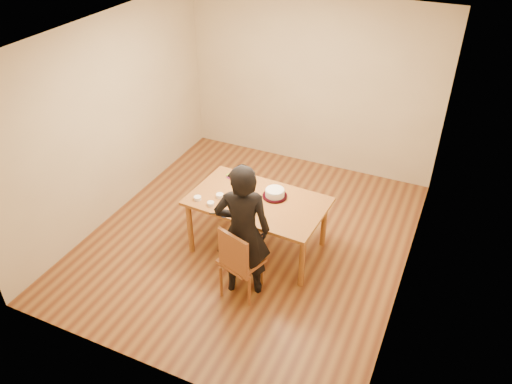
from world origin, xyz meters
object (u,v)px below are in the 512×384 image
at_px(cake_plate, 275,196).
at_px(dining_chair, 242,261).
at_px(cake, 275,193).
at_px(person, 243,231).
at_px(dining_table, 258,201).

bearing_deg(cake_plate, dining_chair, -90.82).
relative_size(cake, person, 0.14).
bearing_deg(person, cake, -111.95).
relative_size(dining_chair, cake, 1.76).
distance_m(dining_table, dining_chair, 0.84).
xyz_separation_m(dining_chair, person, (0.00, 0.05, 0.39)).
relative_size(dining_table, person, 0.99).
height_order(dining_table, cake, cake).
relative_size(dining_table, cake_plate, 5.41).
bearing_deg(cake, dining_chair, -90.82).
height_order(cake, person, person).
distance_m(dining_chair, cake, 0.99).
bearing_deg(dining_chair, person, 107.86).
height_order(dining_chair, cake, cake).
distance_m(cake, person, 0.88).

